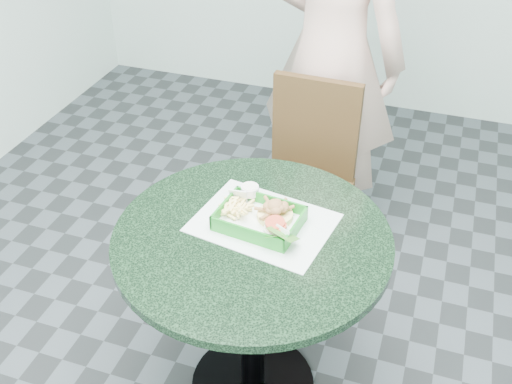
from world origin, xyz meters
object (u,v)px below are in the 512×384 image
(cafe_table, at_px, (252,278))
(sauce_ramekin, at_px, (245,195))
(diner_person, at_px, (335,5))
(dining_chair, at_px, (308,171))
(food_basket, at_px, (259,226))
(crab_sandwich, at_px, (274,213))

(cafe_table, height_order, sauce_ramekin, sauce_ramekin)
(cafe_table, xyz_separation_m, diner_person, (-0.01, 1.08, 0.58))
(dining_chair, distance_m, food_basket, 0.74)
(dining_chair, height_order, sauce_ramekin, dining_chair)
(cafe_table, xyz_separation_m, sauce_ramekin, (-0.08, 0.15, 0.22))
(cafe_table, distance_m, food_basket, 0.19)
(cafe_table, distance_m, dining_chair, 0.75)
(cafe_table, bearing_deg, sauce_ramekin, 116.95)
(food_basket, height_order, sauce_ramekin, sauce_ramekin)
(crab_sandwich, relative_size, sauce_ramekin, 1.93)
(sauce_ramekin, bearing_deg, crab_sandwich, -26.79)
(dining_chair, relative_size, food_basket, 3.58)
(diner_person, xyz_separation_m, sauce_ramekin, (-0.07, -0.93, -0.36))
(dining_chair, relative_size, crab_sandwich, 8.02)
(cafe_table, xyz_separation_m, crab_sandwich, (0.04, 0.09, 0.22))
(food_basket, relative_size, crab_sandwich, 2.24)
(dining_chair, bearing_deg, cafe_table, -87.98)
(cafe_table, distance_m, diner_person, 1.22)
(crab_sandwich, bearing_deg, sauce_ramekin, 153.21)
(diner_person, xyz_separation_m, food_basket, (0.01, -1.03, -0.39))
(cafe_table, relative_size, food_basket, 3.44)
(food_basket, distance_m, crab_sandwich, 0.06)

